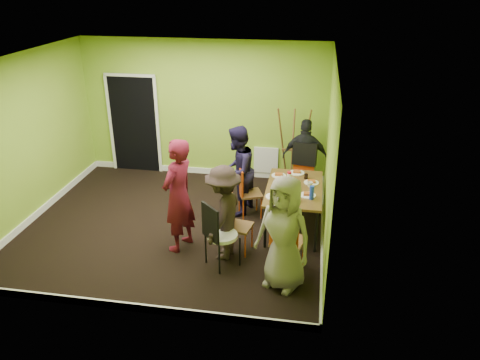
% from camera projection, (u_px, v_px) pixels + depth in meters
% --- Properties ---
extents(ground, '(5.00, 5.00, 0.00)m').
position_uv_depth(ground, '(175.00, 224.00, 8.03)').
color(ground, black).
rests_on(ground, ground).
extents(room_walls, '(5.04, 4.54, 2.82)m').
position_uv_depth(room_walls, '(171.00, 171.00, 7.66)').
color(room_walls, '#85AE2C').
rests_on(room_walls, ground).
extents(dining_table, '(0.90, 1.50, 0.75)m').
position_uv_depth(dining_table, '(294.00, 190.00, 7.65)').
color(dining_table, black).
rests_on(dining_table, ground).
extents(chair_left_far, '(0.49, 0.49, 0.91)m').
position_uv_depth(chair_left_far, '(246.00, 189.00, 8.11)').
color(chair_left_far, '#D64A14').
rests_on(chair_left_far, ground).
extents(chair_left_near, '(0.44, 0.44, 0.91)m').
position_uv_depth(chair_left_near, '(234.00, 221.00, 7.11)').
color(chair_left_near, '#D64A14').
rests_on(chair_left_near, ground).
extents(chair_back_end, '(0.52, 0.59, 1.08)m').
position_uv_depth(chair_back_end, '(304.00, 160.00, 8.69)').
color(chair_back_end, '#D64A14').
rests_on(chair_back_end, ground).
extents(chair_front_end, '(0.53, 0.53, 1.06)m').
position_uv_depth(chair_front_end, '(286.00, 238.00, 6.50)').
color(chair_front_end, '#D64A14').
rests_on(chair_front_end, ground).
extents(chair_bentwood, '(0.56, 0.56, 1.02)m').
position_uv_depth(chair_bentwood, '(218.00, 232.00, 6.69)').
color(chair_bentwood, black).
rests_on(chair_bentwood, ground).
extents(easel, '(0.65, 0.61, 1.63)m').
position_uv_depth(easel, '(293.00, 148.00, 9.13)').
color(easel, brown).
rests_on(easel, ground).
extents(plate_near_left, '(0.25, 0.25, 0.01)m').
position_uv_depth(plate_near_left, '(279.00, 175.00, 8.05)').
color(plate_near_left, white).
rests_on(plate_near_left, dining_table).
extents(plate_near_right, '(0.26, 0.26, 0.01)m').
position_uv_depth(plate_near_right, '(274.00, 196.00, 7.31)').
color(plate_near_right, white).
rests_on(plate_near_right, dining_table).
extents(plate_far_back, '(0.26, 0.26, 0.01)m').
position_uv_depth(plate_far_back, '(297.00, 173.00, 8.16)').
color(plate_far_back, white).
rests_on(plate_far_back, dining_table).
extents(plate_far_front, '(0.21, 0.21, 0.01)m').
position_uv_depth(plate_far_front, '(292.00, 204.00, 7.08)').
color(plate_far_front, white).
rests_on(plate_far_front, dining_table).
extents(plate_wall_back, '(0.25, 0.25, 0.01)m').
position_uv_depth(plate_wall_back, '(311.00, 183.00, 7.79)').
color(plate_wall_back, white).
rests_on(plate_wall_back, dining_table).
extents(plate_wall_front, '(0.26, 0.26, 0.01)m').
position_uv_depth(plate_wall_front, '(308.00, 195.00, 7.35)').
color(plate_wall_front, white).
rests_on(plate_wall_front, dining_table).
extents(thermos, '(0.07, 0.07, 0.22)m').
position_uv_depth(thermos, '(289.00, 180.00, 7.63)').
color(thermos, white).
rests_on(thermos, dining_table).
extents(blue_bottle, '(0.07, 0.07, 0.22)m').
position_uv_depth(blue_bottle, '(312.00, 193.00, 7.19)').
color(blue_bottle, '#1735AF').
rests_on(blue_bottle, dining_table).
extents(orange_bottle, '(0.04, 0.04, 0.09)m').
position_uv_depth(orange_bottle, '(291.00, 181.00, 7.75)').
color(orange_bottle, '#D64A14').
rests_on(orange_bottle, dining_table).
extents(glass_mid, '(0.06, 0.06, 0.10)m').
position_uv_depth(glass_mid, '(285.00, 180.00, 7.79)').
color(glass_mid, black).
rests_on(glass_mid, dining_table).
extents(glass_back, '(0.06, 0.06, 0.09)m').
position_uv_depth(glass_back, '(306.00, 176.00, 7.93)').
color(glass_back, black).
rests_on(glass_back, dining_table).
extents(glass_front, '(0.06, 0.06, 0.09)m').
position_uv_depth(glass_front, '(297.00, 199.00, 7.16)').
color(glass_front, black).
rests_on(glass_front, dining_table).
extents(cup_a, '(0.13, 0.13, 0.10)m').
position_uv_depth(cup_a, '(287.00, 187.00, 7.52)').
color(cup_a, white).
rests_on(cup_a, dining_table).
extents(cup_b, '(0.09, 0.09, 0.09)m').
position_uv_depth(cup_b, '(310.00, 185.00, 7.63)').
color(cup_b, white).
rests_on(cup_b, dining_table).
extents(person_standing, '(0.62, 0.76, 1.79)m').
position_uv_depth(person_standing, '(178.00, 196.00, 7.02)').
color(person_standing, '#570F1F').
rests_on(person_standing, ground).
extents(person_left_far, '(0.77, 0.90, 1.61)m').
position_uv_depth(person_left_far, '(237.00, 171.00, 8.10)').
color(person_left_far, '#1A1432').
rests_on(person_left_far, ground).
extents(person_left_near, '(0.68, 1.02, 1.47)m').
position_uv_depth(person_left_near, '(223.00, 213.00, 6.86)').
color(person_left_near, black).
rests_on(person_left_near, ground).
extents(person_back_end, '(0.90, 0.44, 1.49)m').
position_uv_depth(person_back_end, '(305.00, 157.00, 8.87)').
color(person_back_end, black).
rests_on(person_back_end, ground).
extents(person_front_end, '(0.94, 0.80, 1.63)m').
position_uv_depth(person_front_end, '(284.00, 234.00, 6.18)').
color(person_front_end, gray).
rests_on(person_front_end, ground).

